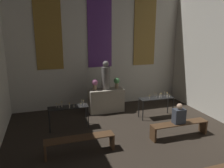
# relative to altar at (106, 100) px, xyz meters

# --- Properties ---
(wall_back) EXTENTS (7.60, 0.16, 5.37)m
(wall_back) POSITION_rel_altar_xyz_m (0.00, 0.95, 2.24)
(wall_back) COLOR silver
(wall_back) RESTS_ON ground_plane
(altar) EXTENTS (1.41, 0.58, 0.94)m
(altar) POSITION_rel_altar_xyz_m (0.00, 0.00, 0.00)
(altar) COLOR #ADA38E
(altar) RESTS_ON ground_plane
(statue) EXTENTS (0.34, 0.34, 1.14)m
(statue) POSITION_rel_altar_xyz_m (0.00, 0.00, 0.99)
(statue) COLOR slate
(statue) RESTS_ON altar
(flower_vase_left) EXTENTS (0.24, 0.24, 0.44)m
(flower_vase_left) POSITION_rel_altar_xyz_m (-0.46, 0.00, 0.73)
(flower_vase_left) COLOR #937A5B
(flower_vase_left) RESTS_ON altar
(flower_vase_right) EXTENTS (0.24, 0.24, 0.44)m
(flower_vase_right) POSITION_rel_altar_xyz_m (0.46, 0.00, 0.73)
(flower_vase_right) COLOR #937A5B
(flower_vase_right) RESTS_ON altar
(candle_rack_left) EXTENTS (1.32, 0.42, 0.97)m
(candle_rack_left) POSITION_rel_altar_xyz_m (-1.65, -1.16, 0.20)
(candle_rack_left) COLOR black
(candle_rack_left) RESTS_ON ground_plane
(candle_rack_right) EXTENTS (1.32, 0.42, 0.97)m
(candle_rack_right) POSITION_rel_altar_xyz_m (1.66, -1.16, 0.19)
(candle_rack_right) COLOR black
(candle_rack_right) RESTS_ON ground_plane
(pew_back_left) EXTENTS (1.87, 0.36, 0.46)m
(pew_back_left) POSITION_rel_altar_xyz_m (-1.56, -2.81, -0.14)
(pew_back_left) COLOR #4C331E
(pew_back_left) RESTS_ON ground_plane
(pew_back_right) EXTENTS (1.87, 0.36, 0.46)m
(pew_back_right) POSITION_rel_altar_xyz_m (1.56, -2.81, -0.14)
(pew_back_right) COLOR #4C331E
(pew_back_right) RESTS_ON ground_plane
(person_seated) EXTENTS (0.36, 0.24, 0.64)m
(person_seated) POSITION_rel_altar_xyz_m (1.51, -2.81, 0.26)
(person_seated) COLOR #383D47
(person_seated) RESTS_ON pew_back_right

